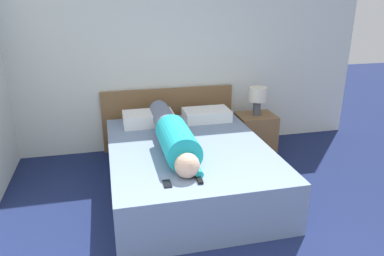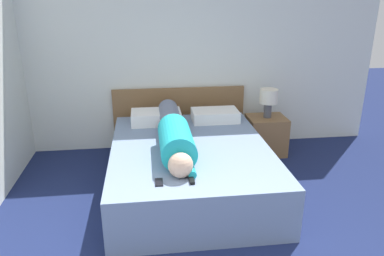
{
  "view_description": "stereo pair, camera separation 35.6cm",
  "coord_description": "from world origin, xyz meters",
  "px_view_note": "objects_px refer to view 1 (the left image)",
  "views": [
    {
      "loc": [
        -0.84,
        -1.39,
        1.98
      ],
      "look_at": [
        -0.06,
        1.89,
        0.74
      ],
      "focal_mm": 35.0,
      "sensor_mm": 36.0,
      "label": 1
    },
    {
      "loc": [
        -0.49,
        -1.45,
        1.98
      ],
      "look_at": [
        -0.06,
        1.89,
        0.74
      ],
      "focal_mm": 35.0,
      "sensor_mm": 36.0,
      "label": 2
    }
  ],
  "objects_px": {
    "bed": "(189,168)",
    "person_lying": "(173,135)",
    "nightstand": "(255,133)",
    "tv_remote": "(199,179)",
    "pillow_near_headboard": "(148,118)",
    "pillow_second": "(207,115)",
    "table_lamp": "(258,96)",
    "cell_phone": "(167,184)"
  },
  "relations": [
    {
      "from": "nightstand",
      "to": "tv_remote",
      "type": "height_order",
      "value": "tv_remote"
    },
    {
      "from": "pillow_second",
      "to": "tv_remote",
      "type": "distance_m",
      "value": 1.57
    },
    {
      "from": "tv_remote",
      "to": "cell_phone",
      "type": "bearing_deg",
      "value": -178.84
    },
    {
      "from": "table_lamp",
      "to": "person_lying",
      "type": "distance_m",
      "value": 1.48
    },
    {
      "from": "cell_phone",
      "to": "bed",
      "type": "bearing_deg",
      "value": 64.95
    },
    {
      "from": "table_lamp",
      "to": "cell_phone",
      "type": "distance_m",
      "value": 2.12
    },
    {
      "from": "person_lying",
      "to": "pillow_near_headboard",
      "type": "height_order",
      "value": "person_lying"
    },
    {
      "from": "nightstand",
      "to": "cell_phone",
      "type": "relative_size",
      "value": 3.75
    },
    {
      "from": "pillow_second",
      "to": "table_lamp",
      "type": "bearing_deg",
      "value": 4.75
    },
    {
      "from": "table_lamp",
      "to": "pillow_near_headboard",
      "type": "xyz_separation_m",
      "value": [
        -1.39,
        -0.06,
        -0.17
      ]
    },
    {
      "from": "person_lying",
      "to": "cell_phone",
      "type": "bearing_deg",
      "value": -104.22
    },
    {
      "from": "person_lying",
      "to": "tv_remote",
      "type": "distance_m",
      "value": 0.75
    },
    {
      "from": "bed",
      "to": "person_lying",
      "type": "relative_size",
      "value": 1.21
    },
    {
      "from": "pillow_near_headboard",
      "to": "pillow_second",
      "type": "bearing_deg",
      "value": 0.0
    },
    {
      "from": "nightstand",
      "to": "person_lying",
      "type": "distance_m",
      "value": 1.53
    },
    {
      "from": "nightstand",
      "to": "pillow_near_headboard",
      "type": "relative_size",
      "value": 0.84
    },
    {
      "from": "pillow_second",
      "to": "nightstand",
      "type": "bearing_deg",
      "value": 4.75
    },
    {
      "from": "nightstand",
      "to": "cell_phone",
      "type": "height_order",
      "value": "cell_phone"
    },
    {
      "from": "tv_remote",
      "to": "cell_phone",
      "type": "relative_size",
      "value": 1.15
    },
    {
      "from": "nightstand",
      "to": "pillow_second",
      "type": "bearing_deg",
      "value": -175.25
    },
    {
      "from": "table_lamp",
      "to": "nightstand",
      "type": "bearing_deg",
      "value": 0.0
    },
    {
      "from": "pillow_near_headboard",
      "to": "person_lying",
      "type": "bearing_deg",
      "value": -78.34
    },
    {
      "from": "pillow_near_headboard",
      "to": "bed",
      "type": "bearing_deg",
      "value": -67.09
    },
    {
      "from": "cell_phone",
      "to": "pillow_near_headboard",
      "type": "bearing_deg",
      "value": 88.72
    },
    {
      "from": "nightstand",
      "to": "person_lying",
      "type": "bearing_deg",
      "value": -146.82
    },
    {
      "from": "bed",
      "to": "nightstand",
      "type": "relative_size",
      "value": 4.22
    },
    {
      "from": "tv_remote",
      "to": "pillow_near_headboard",
      "type": "bearing_deg",
      "value": 99.02
    },
    {
      "from": "pillow_second",
      "to": "tv_remote",
      "type": "relative_size",
      "value": 3.7
    },
    {
      "from": "table_lamp",
      "to": "pillow_second",
      "type": "distance_m",
      "value": 0.7
    },
    {
      "from": "bed",
      "to": "pillow_near_headboard",
      "type": "xyz_separation_m",
      "value": [
        -0.32,
        0.75,
        0.32
      ]
    },
    {
      "from": "person_lying",
      "to": "pillow_second",
      "type": "height_order",
      "value": "person_lying"
    },
    {
      "from": "table_lamp",
      "to": "cell_phone",
      "type": "bearing_deg",
      "value": -132.53
    },
    {
      "from": "person_lying",
      "to": "tv_remote",
      "type": "height_order",
      "value": "person_lying"
    },
    {
      "from": "bed",
      "to": "table_lamp",
      "type": "height_order",
      "value": "table_lamp"
    },
    {
      "from": "tv_remote",
      "to": "bed",
      "type": "bearing_deg",
      "value": 83.89
    },
    {
      "from": "tv_remote",
      "to": "person_lying",
      "type": "bearing_deg",
      "value": 96.29
    },
    {
      "from": "bed",
      "to": "pillow_near_headboard",
      "type": "bearing_deg",
      "value": 112.91
    },
    {
      "from": "pillow_second",
      "to": "cell_phone",
      "type": "xyz_separation_m",
      "value": [
        -0.75,
        -1.5,
        -0.06
      ]
    },
    {
      "from": "bed",
      "to": "cell_phone",
      "type": "relative_size",
      "value": 15.82
    },
    {
      "from": "pillow_near_headboard",
      "to": "pillow_second",
      "type": "height_order",
      "value": "pillow_near_headboard"
    },
    {
      "from": "table_lamp",
      "to": "pillow_near_headboard",
      "type": "bearing_deg",
      "value": -177.68
    },
    {
      "from": "pillow_second",
      "to": "pillow_near_headboard",
      "type": "bearing_deg",
      "value": 180.0
    }
  ]
}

